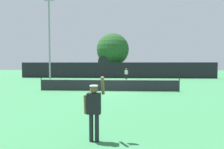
% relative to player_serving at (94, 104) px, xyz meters
% --- Properties ---
extents(ground_plane, '(120.00, 120.00, 0.00)m').
position_rel_player_serving_xyz_m(ground_plane, '(-0.46, 10.48, -1.06)').
color(ground_plane, '#387F4C').
extents(tennis_net, '(11.34, 0.08, 1.07)m').
position_rel_player_serving_xyz_m(tennis_net, '(-0.46, 10.48, -0.54)').
color(tennis_net, '#232328').
rests_on(tennis_net, ground).
extents(perimeter_fence, '(31.18, 0.12, 2.50)m').
position_rel_player_serving_xyz_m(perimeter_fence, '(-0.46, 25.95, 0.19)').
color(perimeter_fence, black).
rests_on(perimeter_fence, ground).
extents(player_serving, '(0.68, 0.39, 2.43)m').
position_rel_player_serving_xyz_m(player_serving, '(0.00, 0.00, 0.00)').
color(player_serving, black).
rests_on(player_serving, ground).
extents(player_receiving, '(0.57, 0.24, 1.62)m').
position_rel_player_serving_xyz_m(player_receiving, '(1.04, 22.16, -0.07)').
color(player_receiving, white).
rests_on(player_receiving, ground).
extents(tennis_ball, '(0.07, 0.07, 0.07)m').
position_rel_player_serving_xyz_m(tennis_ball, '(-1.33, 13.73, -1.02)').
color(tennis_ball, '#CCE033').
rests_on(tennis_ball, ground).
extents(light_pole, '(1.18, 0.28, 9.30)m').
position_rel_player_serving_xyz_m(light_pole, '(-7.29, 15.50, 4.17)').
color(light_pole, gray).
rests_on(light_pole, ground).
extents(large_tree, '(5.65, 5.65, 7.62)m').
position_rel_player_serving_xyz_m(large_tree, '(-1.28, 29.19, 3.72)').
color(large_tree, brown).
rests_on(large_tree, ground).
extents(parked_car_near, '(2.19, 4.32, 1.69)m').
position_rel_player_serving_xyz_m(parked_car_near, '(-3.22, 33.22, -0.28)').
color(parked_car_near, red).
rests_on(parked_car_near, ground).
extents(parked_car_mid, '(2.41, 4.41, 1.69)m').
position_rel_player_serving_xyz_m(parked_car_mid, '(9.97, 34.06, -0.28)').
color(parked_car_mid, red).
rests_on(parked_car_mid, ground).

